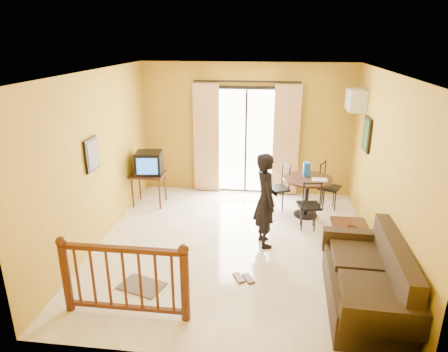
# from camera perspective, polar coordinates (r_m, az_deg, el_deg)

# --- Properties ---
(ground) EXTENTS (5.00, 5.00, 0.00)m
(ground) POSITION_cam_1_polar(r_m,az_deg,el_deg) (6.75, 1.43, -9.84)
(ground) COLOR beige
(ground) RESTS_ON ground
(room_shell) EXTENTS (5.00, 5.00, 5.00)m
(room_shell) POSITION_cam_1_polar(r_m,az_deg,el_deg) (6.10, 1.57, 4.27)
(room_shell) COLOR white
(room_shell) RESTS_ON ground
(balcony_door) EXTENTS (2.25, 0.14, 2.46)m
(balcony_door) POSITION_cam_1_polar(r_m,az_deg,el_deg) (8.58, 3.14, 5.13)
(balcony_door) COLOR black
(balcony_door) RESTS_ON ground
(tv_table) EXTENTS (0.67, 0.56, 0.66)m
(tv_table) POSITION_cam_1_polar(r_m,az_deg,el_deg) (8.23, -10.73, -0.17)
(tv_table) COLOR black
(tv_table) RESTS_ON ground
(television) EXTENTS (0.56, 0.52, 0.46)m
(television) POSITION_cam_1_polar(r_m,az_deg,el_deg) (8.12, -10.66, 1.86)
(television) COLOR black
(television) RESTS_ON tv_table
(picture_left) EXTENTS (0.05, 0.42, 0.52)m
(picture_left) POSITION_cam_1_polar(r_m,az_deg,el_deg) (6.54, -18.35, 2.93)
(picture_left) COLOR black
(picture_left) RESTS_ON room_shell
(dining_table) EXTENTS (0.92, 0.92, 0.77)m
(dining_table) POSITION_cam_1_polar(r_m,az_deg,el_deg) (7.72, 11.81, -1.39)
(dining_table) COLOR black
(dining_table) RESTS_ON ground
(water_jug) EXTENTS (0.14, 0.14, 0.27)m
(water_jug) POSITION_cam_1_polar(r_m,az_deg,el_deg) (7.73, 11.73, 0.95)
(water_jug) COLOR blue
(water_jug) RESTS_ON dining_table
(serving_tray) EXTENTS (0.29, 0.19, 0.02)m
(serving_tray) POSITION_cam_1_polar(r_m,az_deg,el_deg) (7.59, 13.48, -0.52)
(serving_tray) COLOR #F1E3CD
(serving_tray) RESTS_ON dining_table
(dining_chairs) EXTENTS (1.56, 1.45, 0.95)m
(dining_chairs) POSITION_cam_1_polar(r_m,az_deg,el_deg) (7.95, 11.31, -5.48)
(dining_chairs) COLOR black
(dining_chairs) RESTS_ON ground
(air_conditioner) EXTENTS (0.31, 0.60, 0.40)m
(air_conditioner) POSITION_cam_1_polar(r_m,az_deg,el_deg) (8.04, 18.29, 10.26)
(air_conditioner) COLOR silver
(air_conditioner) RESTS_ON room_shell
(botanical_print) EXTENTS (0.05, 0.50, 0.60)m
(botanical_print) POSITION_cam_1_polar(r_m,az_deg,el_deg) (7.53, 19.70, 5.65)
(botanical_print) COLOR black
(botanical_print) RESTS_ON room_shell
(coffee_table) EXTENTS (0.56, 1.00, 0.44)m
(coffee_table) POSITION_cam_1_polar(r_m,az_deg,el_deg) (6.62, 17.70, -8.54)
(coffee_table) COLOR black
(coffee_table) RESTS_ON ground
(bowl) EXTENTS (0.22, 0.22, 0.06)m
(bowl) POSITION_cam_1_polar(r_m,az_deg,el_deg) (6.52, 17.88, -7.24)
(bowl) COLOR #512B1C
(bowl) RESTS_ON coffee_table
(sofa) EXTENTS (0.95, 1.93, 0.91)m
(sofa) POSITION_cam_1_polar(r_m,az_deg,el_deg) (5.54, 20.05, -14.12)
(sofa) COLOR #312313
(sofa) RESTS_ON ground
(standing_person) EXTENTS (0.53, 0.66, 1.58)m
(standing_person) POSITION_cam_1_polar(r_m,az_deg,el_deg) (6.48, 5.97, -3.45)
(standing_person) COLOR black
(standing_person) RESTS_ON ground
(stair_balustrade) EXTENTS (1.63, 0.13, 1.04)m
(stair_balustrade) POSITION_cam_1_polar(r_m,az_deg,el_deg) (5.11, -14.11, -13.59)
(stair_balustrade) COLOR #471E0F
(stair_balustrade) RESTS_ON ground
(doormat) EXTENTS (0.69, 0.57, 0.02)m
(doormat) POSITION_cam_1_polar(r_m,az_deg,el_deg) (5.87, -11.66, -15.10)
(doormat) COLOR #574F46
(doormat) RESTS_ON ground
(sandals) EXTENTS (0.34, 0.27, 0.03)m
(sandals) POSITION_cam_1_polar(r_m,az_deg,el_deg) (5.91, 2.83, -14.36)
(sandals) COLOR #512B1C
(sandals) RESTS_ON ground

